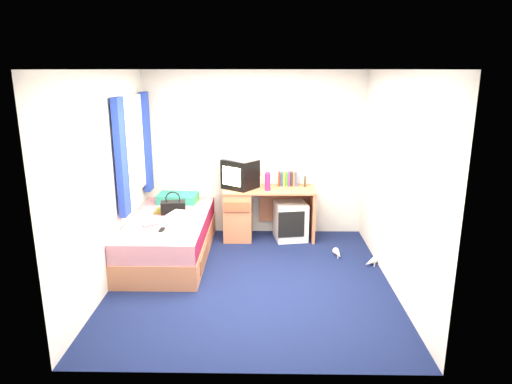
{
  "coord_description": "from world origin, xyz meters",
  "views": [
    {
      "loc": [
        0.14,
        -4.91,
        2.4
      ],
      "look_at": [
        0.04,
        0.7,
        0.89
      ],
      "focal_mm": 32.0,
      "sensor_mm": 36.0,
      "label": 1
    }
  ],
  "objects_px": {
    "pillow": "(178,198)",
    "aerosol_can": "(259,181)",
    "picture_frame": "(305,181)",
    "white_heels": "(354,258)",
    "water_bottle": "(151,223)",
    "colour_swatch_fan": "(165,233)",
    "towel": "(183,218)",
    "crt_tv": "(240,174)",
    "bed": "(169,237)",
    "pink_water_bottle": "(268,182)",
    "handbag": "(173,207)",
    "desk": "(250,211)",
    "vcr": "(240,156)",
    "storage_cube": "(290,221)",
    "remote_control": "(162,230)",
    "magazine": "(163,211)"
  },
  "relations": [
    {
      "from": "colour_swatch_fan",
      "to": "vcr",
      "type": "bearing_deg",
      "value": 58.14
    },
    {
      "from": "storage_cube",
      "to": "water_bottle",
      "type": "distance_m",
      "value": 2.06
    },
    {
      "from": "aerosol_can",
      "to": "magazine",
      "type": "distance_m",
      "value": 1.44
    },
    {
      "from": "desk",
      "to": "magazine",
      "type": "height_order",
      "value": "desk"
    },
    {
      "from": "white_heels",
      "to": "pink_water_bottle",
      "type": "bearing_deg",
      "value": 147.4
    },
    {
      "from": "colour_swatch_fan",
      "to": "white_heels",
      "type": "height_order",
      "value": "colour_swatch_fan"
    },
    {
      "from": "pillow",
      "to": "colour_swatch_fan",
      "type": "bearing_deg",
      "value": -86.34
    },
    {
      "from": "crt_tv",
      "to": "aerosol_can",
      "type": "height_order",
      "value": "crt_tv"
    },
    {
      "from": "bed",
      "to": "picture_frame",
      "type": "distance_m",
      "value": 2.11
    },
    {
      "from": "handbag",
      "to": "vcr",
      "type": "bearing_deg",
      "value": 21.9
    },
    {
      "from": "colour_swatch_fan",
      "to": "pillow",
      "type": "bearing_deg",
      "value": 93.66
    },
    {
      "from": "handbag",
      "to": "towel",
      "type": "relative_size",
      "value": 1.04
    },
    {
      "from": "picture_frame",
      "to": "white_heels",
      "type": "xyz_separation_m",
      "value": [
        0.57,
        -0.99,
        -0.78
      ]
    },
    {
      "from": "water_bottle",
      "to": "white_heels",
      "type": "height_order",
      "value": "water_bottle"
    },
    {
      "from": "bed",
      "to": "magazine",
      "type": "xyz_separation_m",
      "value": [
        -0.13,
        0.26,
        0.28
      ]
    },
    {
      "from": "pillow",
      "to": "magazine",
      "type": "height_order",
      "value": "pillow"
    },
    {
      "from": "handbag",
      "to": "picture_frame",
      "type": "bearing_deg",
      "value": 10.47
    },
    {
      "from": "towel",
      "to": "remote_control",
      "type": "height_order",
      "value": "towel"
    },
    {
      "from": "pink_water_bottle",
      "to": "aerosol_can",
      "type": "distance_m",
      "value": 0.25
    },
    {
      "from": "storage_cube",
      "to": "magazine",
      "type": "bearing_deg",
      "value": -175.93
    },
    {
      "from": "picture_frame",
      "to": "handbag",
      "type": "bearing_deg",
      "value": -154.95
    },
    {
      "from": "pillow",
      "to": "aerosol_can",
      "type": "relative_size",
      "value": 3.52
    },
    {
      "from": "bed",
      "to": "water_bottle",
      "type": "relative_size",
      "value": 10.0
    },
    {
      "from": "crt_tv",
      "to": "bed",
      "type": "bearing_deg",
      "value": -105.27
    },
    {
      "from": "bed",
      "to": "storage_cube",
      "type": "relative_size",
      "value": 3.65
    },
    {
      "from": "aerosol_can",
      "to": "white_heels",
      "type": "xyz_separation_m",
      "value": [
        1.24,
        -0.93,
        -0.79
      ]
    },
    {
      "from": "bed",
      "to": "remote_control",
      "type": "height_order",
      "value": "remote_control"
    },
    {
      "from": "desk",
      "to": "handbag",
      "type": "bearing_deg",
      "value": -151.69
    },
    {
      "from": "storage_cube",
      "to": "water_bottle",
      "type": "relative_size",
      "value": 2.74
    },
    {
      "from": "aerosol_can",
      "to": "towel",
      "type": "bearing_deg",
      "value": -134.12
    },
    {
      "from": "crt_tv",
      "to": "magazine",
      "type": "xyz_separation_m",
      "value": [
        -1.02,
        -0.47,
        -0.41
      ]
    },
    {
      "from": "desk",
      "to": "picture_frame",
      "type": "bearing_deg",
      "value": 9.96
    },
    {
      "from": "pink_water_bottle",
      "to": "remote_control",
      "type": "xyz_separation_m",
      "value": [
        -1.27,
        -1.11,
        -0.32
      ]
    },
    {
      "from": "aerosol_can",
      "to": "colour_swatch_fan",
      "type": "xyz_separation_m",
      "value": [
        -1.1,
        -1.41,
        -0.28
      ]
    },
    {
      "from": "desk",
      "to": "aerosol_can",
      "type": "bearing_deg",
      "value": 33.13
    },
    {
      "from": "desk",
      "to": "handbag",
      "type": "xyz_separation_m",
      "value": [
        -1.01,
        -0.54,
        0.22
      ]
    },
    {
      "from": "pink_water_bottle",
      "to": "handbag",
      "type": "height_order",
      "value": "pink_water_bottle"
    },
    {
      "from": "aerosol_can",
      "to": "water_bottle",
      "type": "xyz_separation_m",
      "value": [
        -1.32,
        -1.14,
        -0.25
      ]
    },
    {
      "from": "pink_water_bottle",
      "to": "aerosol_can",
      "type": "relative_size",
      "value": 1.53
    },
    {
      "from": "storage_cube",
      "to": "vcr",
      "type": "relative_size",
      "value": 1.18
    },
    {
      "from": "handbag",
      "to": "remote_control",
      "type": "xyz_separation_m",
      "value": [
        -0.01,
        -0.7,
        -0.08
      ]
    },
    {
      "from": "vcr",
      "to": "pink_water_bottle",
      "type": "bearing_deg",
      "value": 20.25
    },
    {
      "from": "pillow",
      "to": "aerosol_can",
      "type": "bearing_deg",
      "value": 4.96
    },
    {
      "from": "desk",
      "to": "magazine",
      "type": "bearing_deg",
      "value": -157.94
    },
    {
      "from": "picture_frame",
      "to": "towel",
      "type": "relative_size",
      "value": 0.42
    },
    {
      "from": "picture_frame",
      "to": "white_heels",
      "type": "height_order",
      "value": "picture_frame"
    },
    {
      "from": "bed",
      "to": "pink_water_bottle",
      "type": "height_order",
      "value": "pink_water_bottle"
    },
    {
      "from": "aerosol_can",
      "to": "magazine",
      "type": "height_order",
      "value": "aerosol_can"
    },
    {
      "from": "handbag",
      "to": "white_heels",
      "type": "bearing_deg",
      "value": -17.49
    },
    {
      "from": "desk",
      "to": "aerosol_can",
      "type": "xyz_separation_m",
      "value": [
        0.13,
        0.09,
        0.42
      ]
    }
  ]
}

